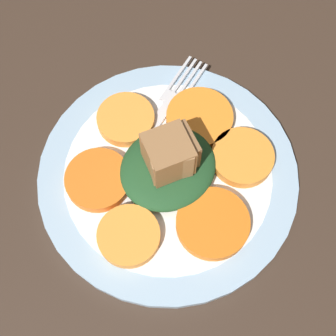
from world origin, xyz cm
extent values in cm
cube|color=#38281E|center=(0.00, 0.00, 1.00)|extent=(120.00, 120.00, 2.00)
cylinder|color=#99B7D1|center=(0.00, 0.00, 2.50)|extent=(25.91, 25.91, 1.00)
cylinder|color=white|center=(0.00, 0.00, 2.55)|extent=(20.72, 20.72, 1.00)
cylinder|color=orange|center=(6.92, 3.11, 3.68)|extent=(5.85, 5.85, 1.17)
cylinder|color=orange|center=(0.38, 6.87, 3.68)|extent=(6.91, 6.91, 1.17)
cylinder|color=orange|center=(-6.69, 3.40, 3.68)|extent=(6.23, 6.23, 1.17)
cylinder|color=orange|center=(-6.12, -2.65, 3.68)|extent=(6.89, 6.89, 1.17)
cylinder|color=orange|center=(-0.02, -7.15, 3.68)|extent=(5.94, 5.94, 1.17)
cylinder|color=orange|center=(6.03, -3.27, 3.68)|extent=(6.42, 6.42, 1.17)
ellipsoid|color=#1E4723|center=(0.00, 0.00, 4.16)|extent=(9.69, 8.72, 2.11)
cube|color=#9E754C|center=(-0.42, -0.37, 7.12)|extent=(4.93, 4.93, 3.81)
cube|color=brown|center=(-0.88, -0.32, 6.96)|extent=(4.16, 4.16, 3.50)
cube|color=olive|center=(-0.31, -0.19, 7.20)|extent=(4.84, 4.84, 3.98)
cube|color=silver|center=(1.04, -3.75, 3.30)|extent=(12.00, 5.70, 0.40)
cube|color=silver|center=(-5.45, -6.37, 3.30)|extent=(2.27, 2.71, 0.40)
cube|color=silver|center=(-8.06, -8.50, 3.30)|extent=(4.68, 2.13, 0.40)
cube|color=silver|center=(-8.31, -7.89, 3.30)|extent=(4.68, 2.13, 0.40)
cube|color=silver|center=(-8.56, -7.27, 3.30)|extent=(4.68, 2.13, 0.40)
cube|color=silver|center=(-8.81, -6.65, 3.30)|extent=(4.68, 2.13, 0.40)
camera|label=1|loc=(11.22, 14.69, 45.54)|focal=50.00mm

